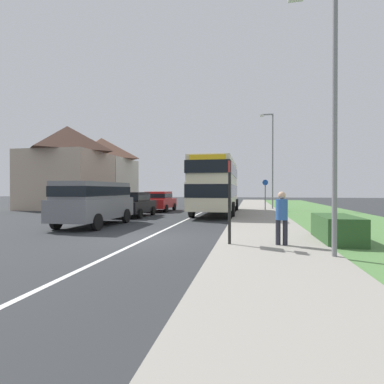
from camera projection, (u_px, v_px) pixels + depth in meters
name	position (u px, v px, depth m)	size (l,w,h in m)	color
ground_plane	(145.00, 239.00, 10.62)	(120.00, 120.00, 0.00)	#2D3033
lane_marking_centre	(189.00, 218.00, 18.48)	(0.14, 60.00, 0.01)	silver
pavement_near_side	(262.00, 222.00, 15.73)	(3.20, 68.00, 0.12)	gray
grass_verge_seaward	(352.00, 224.00, 14.94)	(6.00, 68.00, 0.08)	#517F42
roadside_hedge	(337.00, 230.00, 9.67)	(1.10, 2.44, 0.90)	#2D5128
double_decker_bus	(216.00, 184.00, 21.26)	(2.80, 9.55, 3.70)	beige
parked_van_grey	(94.00, 200.00, 14.54)	(2.11, 4.97, 2.08)	slate
parked_car_black	(133.00, 203.00, 19.51)	(1.94, 4.05, 1.57)	black
parked_car_red	(159.00, 200.00, 24.37)	(1.99, 4.06, 1.58)	#B21E1E
pedestrian_at_stop	(282.00, 216.00, 8.85)	(0.34, 0.34, 1.67)	#23232D
bus_stop_sign	(230.00, 196.00, 9.02)	(0.09, 0.52, 2.60)	black
cycle_route_sign	(265.00, 193.00, 24.25)	(0.44, 0.08, 2.52)	slate
street_lamp_near	(330.00, 103.00, 7.34)	(1.14, 0.20, 6.56)	slate
street_lamp_mid	(271.00, 155.00, 25.81)	(1.14, 0.20, 8.14)	slate
house_terrace_far_side	(86.00, 170.00, 30.84)	(6.36, 12.81, 7.49)	tan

